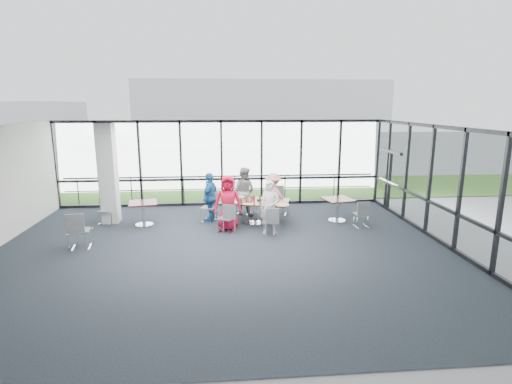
{
  "coord_description": "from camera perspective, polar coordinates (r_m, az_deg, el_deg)",
  "views": [
    {
      "loc": [
        0.01,
        -9.86,
        3.74
      ],
      "look_at": [
        1.04,
        2.15,
        1.1
      ],
      "focal_mm": 28.0,
      "sensor_mm": 36.0,
      "label": 1
    }
  ],
  "objects": [
    {
      "name": "tumbler_a",
      "position": [
        12.51,
        -1.77,
        -1.14
      ],
      "size": [
        0.07,
        0.07,
        0.15
      ],
      "primitive_type": "cylinder",
      "color": "white",
      "rests_on": "main_table"
    },
    {
      "name": "chair_main_end",
      "position": [
        13.1,
        -6.78,
        -2.24
      ],
      "size": [
        0.57,
        0.57,
        0.91
      ],
      "primitive_type": null,
      "rotation": [
        0.0,
        0.0,
        -1.92
      ],
      "color": "slate",
      "rests_on": "ground"
    },
    {
      "name": "menu_c",
      "position": [
        13.08,
        0.81,
        -0.85
      ],
      "size": [
        0.38,
        0.33,
        0.0
      ],
      "primitive_type": "cube",
      "rotation": [
        0.0,
        0.0,
        0.41
      ],
      "color": "silver",
      "rests_on": "main_table"
    },
    {
      "name": "diner_near_left",
      "position": [
        12.06,
        -4.04,
        -1.56
      ],
      "size": [
        0.84,
        0.57,
        1.69
      ],
      "primitive_type": "imported",
      "rotation": [
        0.0,
        0.0,
        -0.03
      ],
      "color": "red",
      "rests_on": "ground"
    },
    {
      "name": "diner_near_right",
      "position": [
        11.7,
        2.01,
        -2.23
      ],
      "size": [
        0.68,
        0.57,
        1.59
      ],
      "primitive_type": "imported",
      "rotation": [
        0.0,
        0.0,
        -0.29
      ],
      "color": "white",
      "rests_on": "ground"
    },
    {
      "name": "chair_main_fr",
      "position": [
        13.76,
        3.37,
        -1.33
      ],
      "size": [
        0.58,
        0.58,
        0.98
      ],
      "primitive_type": null,
      "rotation": [
        0.0,
        0.0,
        2.88
      ],
      "color": "slate",
      "rests_on": "ground"
    },
    {
      "name": "green_bottle",
      "position": [
        12.68,
        0.59,
        -0.82
      ],
      "size": [
        0.05,
        0.05,
        0.2
      ],
      "primitive_type": "cylinder",
      "color": "#226B34",
      "rests_on": "main_table"
    },
    {
      "name": "curtain_wall_right",
      "position": [
        11.73,
        25.89,
        0.59
      ],
      "size": [
        0.1,
        10.0,
        3.2
      ],
      "primitive_type": "cube",
      "color": "white",
      "rests_on": "ground"
    },
    {
      "name": "floor",
      "position": [
        10.55,
        -4.71,
        -8.52
      ],
      "size": [
        12.0,
        10.0,
        0.02
      ],
      "primitive_type": "cube",
      "color": "#1E222B",
      "rests_on": "ground"
    },
    {
      "name": "chair_main_fl",
      "position": [
        13.93,
        -1.75,
        -1.39
      ],
      "size": [
        0.56,
        0.56,
        0.86
      ],
      "primitive_type": null,
      "rotation": [
        0.0,
        0.0,
        2.69
      ],
      "color": "slate",
      "rests_on": "ground"
    },
    {
      "name": "chair_main_nr",
      "position": [
        11.68,
        2.22,
        -4.21
      ],
      "size": [
        0.41,
        0.41,
        0.82
      ],
      "primitive_type": null,
      "rotation": [
        0.0,
        0.0,
        -0.03
      ],
      "color": "slate",
      "rests_on": "ground"
    },
    {
      "name": "ceiling",
      "position": [
        9.87,
        -5.04,
        9.17
      ],
      "size": [
        12.0,
        10.0,
        0.04
      ],
      "primitive_type": "cube",
      "color": "white",
      "rests_on": "ground"
    },
    {
      "name": "chair_spare_r",
      "position": [
        12.85,
        14.83,
        -3.07
      ],
      "size": [
        0.44,
        0.44,
        0.83
      ],
      "primitive_type": null,
      "rotation": [
        0.0,
        0.0,
        0.08
      ],
      "color": "slate",
      "rests_on": "ground"
    },
    {
      "name": "hangar_main",
      "position": [
        42.05,
        0.54,
        11.36
      ],
      "size": [
        24.0,
        10.0,
        6.0
      ],
      "primitive_type": "cube",
      "color": "white",
      "rests_on": "ground"
    },
    {
      "name": "side_table_left",
      "position": [
        13.04,
        -15.82,
        -1.92
      ],
      "size": [
        0.98,
        0.98,
        0.75
      ],
      "rotation": [
        0.0,
        0.0,
        0.18
      ],
      "color": "black",
      "rests_on": "ground"
    },
    {
      "name": "hangar_aux",
      "position": [
        41.96,
        -30.68,
        8.29
      ],
      "size": [
        10.0,
        6.0,
        4.0
      ],
      "primitive_type": "cube",
      "color": "white",
      "rests_on": "ground"
    },
    {
      "name": "main_table",
      "position": [
        12.73,
        -0.12,
        -1.73
      ],
      "size": [
        2.36,
        1.72,
        0.75
      ],
      "rotation": [
        0.0,
        0.0,
        -0.29
      ],
      "color": "black",
      "rests_on": "ground"
    },
    {
      "name": "plate_nr",
      "position": [
        12.24,
        2.69,
        -1.76
      ],
      "size": [
        0.24,
        0.24,
        0.01
      ],
      "primitive_type": "cylinder",
      "color": "white",
      "rests_on": "main_table"
    },
    {
      "name": "tumbler_d",
      "position": [
        12.74,
        -3.45,
        -0.89
      ],
      "size": [
        0.08,
        0.08,
        0.15
      ],
      "primitive_type": "cylinder",
      "color": "white",
      "rests_on": "main_table"
    },
    {
      "name": "plate_nl",
      "position": [
        12.48,
        -3.04,
        -1.49
      ],
      "size": [
        0.24,
        0.24,
        0.01
      ],
      "primitive_type": "cylinder",
      "color": "white",
      "rests_on": "main_table"
    },
    {
      "name": "curtain_wall_back",
      "position": [
        15.01,
        -4.92,
        4.12
      ],
      "size": [
        12.0,
        0.1,
        3.2
      ],
      "primitive_type": "cube",
      "color": "white",
      "rests_on": "ground"
    },
    {
      "name": "tumbler_c",
      "position": [
        12.87,
        0.57,
        -0.75
      ],
      "size": [
        0.07,
        0.07,
        0.14
      ],
      "primitive_type": "cylinder",
      "color": "white",
      "rests_on": "main_table"
    },
    {
      "name": "plate_fl",
      "position": [
        13.22,
        -2.12,
        -0.69
      ],
      "size": [
        0.24,
        0.24,
        0.01
      ],
      "primitive_type": "cylinder",
      "color": "white",
      "rests_on": "main_table"
    },
    {
      "name": "guard_rail",
      "position": [
        15.79,
        -4.85,
        0.48
      ],
      "size": [
        12.0,
        0.06,
        0.06
      ],
      "primitive_type": "cylinder",
      "rotation": [
        0.0,
        1.57,
        0.0
      ],
      "color": "#2D2D33",
      "rests_on": "ground"
    },
    {
      "name": "menu_b",
      "position": [
        12.23,
        3.96,
        -1.82
      ],
      "size": [
        0.37,
        0.31,
        0.0
      ],
      "primitive_type": "cube",
      "rotation": [
        0.0,
        0.0,
        -0.26
      ],
      "color": "silver",
      "rests_on": "main_table"
    },
    {
      "name": "exit_door",
      "position": [
        15.11,
        18.53,
        1.46
      ],
      "size": [
        0.12,
        1.6,
        2.1
      ],
      "primitive_type": "cube",
      "color": "black",
      "rests_on": "ground"
    },
    {
      "name": "wall_front",
      "position": [
        5.31,
        -4.73,
        -11.49
      ],
      "size": [
        12.0,
        0.1,
        3.2
      ],
      "primitive_type": "cube",
      "color": "silver",
      "rests_on": "ground"
    },
    {
      "name": "diner_far_right",
      "position": [
        13.46,
        2.45,
        -0.46
      ],
      "size": [
        1.1,
        0.94,
        1.51
      ],
      "primitive_type": "imported",
      "rotation": [
        0.0,
        0.0,
        2.6
      ],
      "color": "pink",
      "rests_on": "ground"
    },
    {
      "name": "chair_main_nl",
      "position": [
        11.95,
        -4.28,
        -3.75
      ],
      "size": [
        0.57,
        0.57,
        0.87
      ],
      "primitive_type": null,
      "rotation": [
        0.0,
        0.0,
        -0.45
      ],
      "color": "slate",
      "rests_on": "ground"
    },
    {
      "name": "chair_spare_lb",
      "position": [
        13.64,
        -20.66,
        -2.53
      ],
      "size": [
        0.5,
        0.5,
        0.85
      ],
      "primitive_type": null,
      "rotation": [
        0.0,
        0.0,
        2.89
      ],
      "color": "slate",
      "rests_on": "ground"
    },
    {
      "name": "grass_strip",
      "position": [
        18.24,
        -4.85,
        0.52
      ],
      "size": [
        80.0,
        5.0,
        0.01
      ],
      "primitive_type": "cube",
      "color": "#304F1A",
      "rests_on": "ground"
    },
    {
      "name": "menu_a",
      "position": [
        12.3,
        -1.12,
        -1.71
      ],
      "size": [
        0.38,
        0.31,
        0.0
      ],
      "primitive_type": "cube",
      "rotation": [
        0.0,
        0.0,
        -0.3
      ],
      "color": "silver",
      "rests_on": "main_table"
    },
    {
      "name": "tumbler_b",
      "position": [
        12.38,
        0.99,
        -1.31
      ],
      "size": [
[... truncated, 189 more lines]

